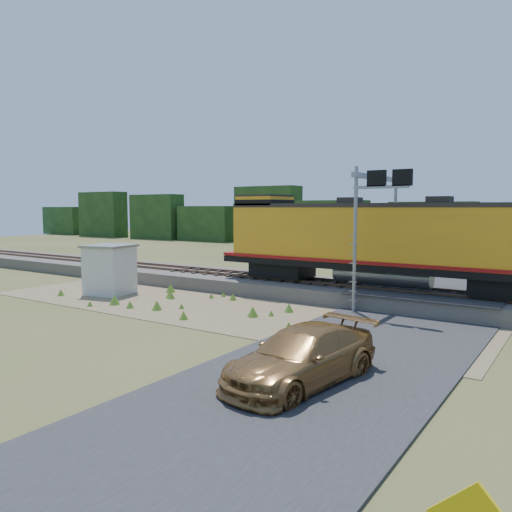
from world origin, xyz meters
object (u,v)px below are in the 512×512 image
Objects in this scene: locomotive at (377,240)px; shed at (110,269)px; signal_gantry at (379,203)px; car at (302,356)px.

locomotive is 14.86m from shed.
signal_gantry is at bearing 8.97° from shed.
car is (2.22, -11.88, -4.34)m from signal_gantry.
shed is at bearing 165.93° from car.
shed is (-13.51, -5.90, -1.85)m from locomotive.
shed is 0.42× the size of signal_gantry.
signal_gantry reaches higher than shed.
car is at bearing -34.34° from shed.
signal_gantry is (13.80, 5.24, 3.70)m from shed.
car is at bearing -79.41° from signal_gantry.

